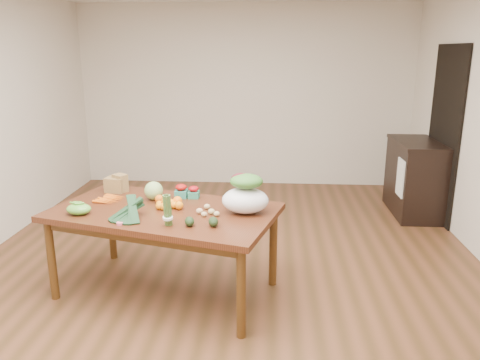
# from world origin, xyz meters

# --- Properties ---
(floor) EXTENTS (6.00, 6.00, 0.00)m
(floor) POSITION_xyz_m (0.00, 0.00, 0.00)
(floor) COLOR brown
(floor) RESTS_ON ground
(room_walls) EXTENTS (5.02, 6.02, 2.70)m
(room_walls) POSITION_xyz_m (0.00, 0.00, 1.35)
(room_walls) COLOR beige
(room_walls) RESTS_ON floor
(dining_table) EXTENTS (2.03, 1.47, 0.75)m
(dining_table) POSITION_xyz_m (-0.48, -0.50, 0.38)
(dining_table) COLOR #4B2411
(dining_table) RESTS_ON floor
(doorway_dark) EXTENTS (0.02, 1.00, 2.10)m
(doorway_dark) POSITION_xyz_m (2.48, 1.60, 1.05)
(doorway_dark) COLOR black
(doorway_dark) RESTS_ON floor
(cabinet) EXTENTS (0.52, 1.02, 0.94)m
(cabinet) POSITION_xyz_m (2.22, 1.71, 0.47)
(cabinet) COLOR black
(cabinet) RESTS_ON floor
(dish_towel) EXTENTS (0.02, 0.28, 0.45)m
(dish_towel) POSITION_xyz_m (1.96, 1.40, 0.55)
(dish_towel) COLOR white
(dish_towel) RESTS_ON cabinet
(paper_bag) EXTENTS (0.28, 0.25, 0.17)m
(paper_bag) POSITION_xyz_m (-1.03, -0.04, 0.83)
(paper_bag) COLOR olive
(paper_bag) RESTS_ON dining_table
(cabbage) EXTENTS (0.16, 0.16, 0.16)m
(cabbage) POSITION_xyz_m (-0.62, -0.24, 0.83)
(cabbage) COLOR #A7C571
(cabbage) RESTS_ON dining_table
(strawberry_basket_a) EXTENTS (0.13, 0.13, 0.10)m
(strawberry_basket_a) POSITION_xyz_m (-0.39, -0.17, 0.80)
(strawberry_basket_a) COLOR #AE130B
(strawberry_basket_a) RESTS_ON dining_table
(strawberry_basket_b) EXTENTS (0.12, 0.12, 0.09)m
(strawberry_basket_b) POSITION_xyz_m (-0.28, -0.17, 0.79)
(strawberry_basket_b) COLOR #B20B17
(strawberry_basket_b) RESTS_ON dining_table
(orange_a) EXTENTS (0.08, 0.08, 0.08)m
(orange_a) POSITION_xyz_m (-0.55, -0.35, 0.79)
(orange_a) COLOR orange
(orange_a) RESTS_ON dining_table
(orange_b) EXTENTS (0.08, 0.08, 0.08)m
(orange_b) POSITION_xyz_m (-0.38, -0.39, 0.79)
(orange_b) COLOR orange
(orange_b) RESTS_ON dining_table
(orange_c) EXTENTS (0.07, 0.07, 0.07)m
(orange_c) POSITION_xyz_m (-0.35, -0.50, 0.79)
(orange_c) COLOR #E35A0D
(orange_c) RESTS_ON dining_table
(mandarin_cluster) EXTENTS (0.22, 0.22, 0.10)m
(mandarin_cluster) POSITION_xyz_m (-0.47, -0.48, 0.80)
(mandarin_cluster) COLOR orange
(mandarin_cluster) RESTS_ON dining_table
(carrots) EXTENTS (0.28, 0.29, 0.03)m
(carrots) POSITION_xyz_m (-1.00, -0.30, 0.76)
(carrots) COLOR #FF5215
(carrots) RESTS_ON dining_table
(snap_pea_bag) EXTENTS (0.20, 0.15, 0.09)m
(snap_pea_bag) POSITION_xyz_m (-1.13, -0.67, 0.79)
(snap_pea_bag) COLOR #75B63D
(snap_pea_bag) RESTS_ON dining_table
(kale_bunch) EXTENTS (0.42, 0.47, 0.16)m
(kale_bunch) POSITION_xyz_m (-0.70, -0.78, 0.83)
(kale_bunch) COLOR black
(kale_bunch) RESTS_ON dining_table
(asparagus_bundle) EXTENTS (0.11, 0.13, 0.26)m
(asparagus_bundle) POSITION_xyz_m (-0.36, -0.87, 0.88)
(asparagus_bundle) COLOR #4C7937
(asparagus_bundle) RESTS_ON dining_table
(potato_a) EXTENTS (0.06, 0.05, 0.05)m
(potato_a) POSITION_xyz_m (-0.16, -0.59, 0.77)
(potato_a) COLOR tan
(potato_a) RESTS_ON dining_table
(potato_b) EXTENTS (0.05, 0.04, 0.04)m
(potato_b) POSITION_xyz_m (-0.12, -0.66, 0.77)
(potato_b) COLOR #DBB47E
(potato_b) RESTS_ON dining_table
(potato_c) EXTENTS (0.06, 0.05, 0.05)m
(potato_c) POSITION_xyz_m (-0.07, -0.59, 0.77)
(potato_c) COLOR tan
(potato_c) RESTS_ON dining_table
(potato_d) EXTENTS (0.05, 0.05, 0.04)m
(potato_d) POSITION_xyz_m (-0.12, -0.47, 0.77)
(potato_d) COLOR tan
(potato_d) RESTS_ON dining_table
(potato_e) EXTENTS (0.05, 0.04, 0.04)m
(potato_e) POSITION_xyz_m (-0.02, -0.64, 0.77)
(potato_e) COLOR tan
(potato_e) RESTS_ON dining_table
(avocado_a) EXTENTS (0.10, 0.12, 0.07)m
(avocado_a) POSITION_xyz_m (-0.20, -0.86, 0.79)
(avocado_a) COLOR black
(avocado_a) RESTS_ON dining_table
(avocado_b) EXTENTS (0.10, 0.12, 0.07)m
(avocado_b) POSITION_xyz_m (-0.02, -0.86, 0.79)
(avocado_b) COLOR black
(avocado_b) RESTS_ON dining_table
(salad_bag) EXTENTS (0.44, 0.38, 0.29)m
(salad_bag) POSITION_xyz_m (0.20, -0.54, 0.90)
(salad_bag) COLOR white
(salad_bag) RESTS_ON dining_table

